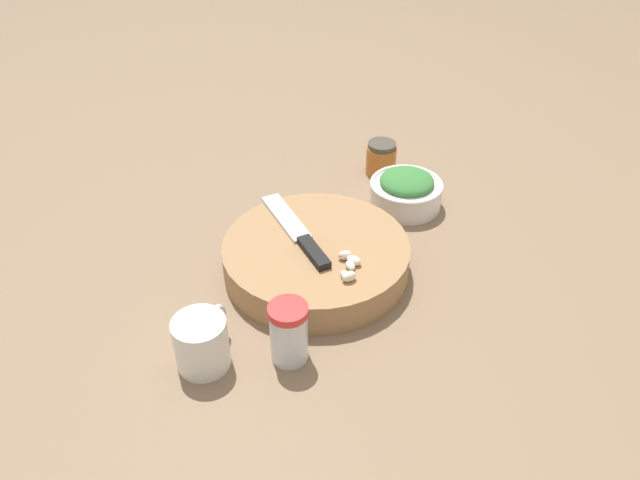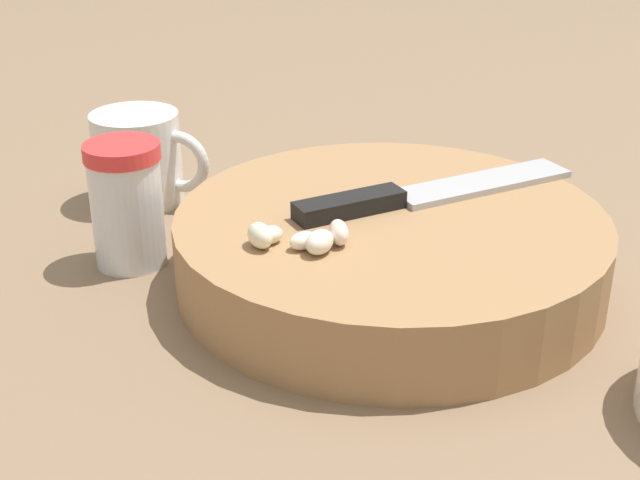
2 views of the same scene
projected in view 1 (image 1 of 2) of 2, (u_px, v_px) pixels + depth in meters
The scene contains 8 objects.
ground_plane at pixel (323, 288), 1.03m from camera, with size 5.00×5.00×0.00m, color #7F664C.
cutting_board at pixel (316, 257), 1.05m from camera, with size 0.31×0.31×0.05m.
chef_knife at pixel (299, 233), 1.05m from camera, with size 0.09×0.23×0.01m.
garlic_cloves at pixel (349, 266), 0.97m from camera, with size 0.06×0.06×0.02m.
herb_bowl at pixel (406, 190), 1.20m from camera, with size 0.14×0.14×0.07m.
spice_jar at pixel (289, 332), 0.88m from camera, with size 0.06×0.06×0.10m.
coffee_mug at pixel (202, 342), 0.87m from camera, with size 0.10×0.08×0.08m.
honey_jar at pixel (381, 159), 1.30m from camera, with size 0.06×0.06×0.07m.
Camera 1 is at (0.51, 0.57, 0.68)m, focal length 35.00 mm.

